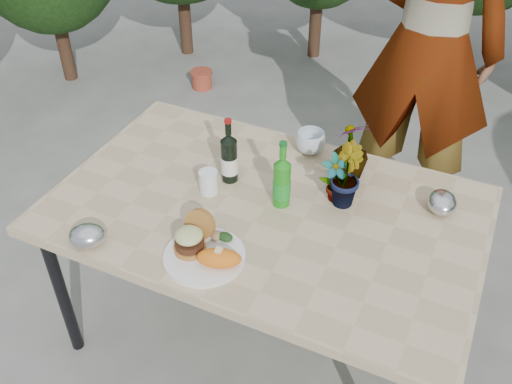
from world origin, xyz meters
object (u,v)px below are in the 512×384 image
at_px(patio_table, 265,218).
at_px(wine_bottle, 229,158).
at_px(dinner_plate, 204,256).
at_px(person, 428,48).

bearing_deg(patio_table, wine_bottle, 153.98).
xyz_separation_m(patio_table, dinner_plate, (-0.08, -0.33, 0.06)).
bearing_deg(wine_bottle, dinner_plate, -79.50).
bearing_deg(dinner_plate, person, 74.60).
bearing_deg(patio_table, dinner_plate, -103.00).
relative_size(dinner_plate, wine_bottle, 1.01).
height_order(patio_table, wine_bottle, wine_bottle).
xyz_separation_m(patio_table, person, (0.33, 1.15, 0.28)).
distance_m(patio_table, dinner_plate, 0.35).
xyz_separation_m(wine_bottle, person, (0.53, 1.05, 0.12)).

